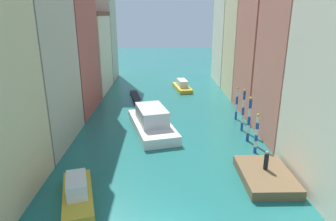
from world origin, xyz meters
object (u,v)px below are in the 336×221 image
object	(u,v)px
waterfront_dock	(265,176)
motorboat_0	(77,193)
mooring_pole_0	(257,133)
mooring_pole_1	(249,119)
person_on_dock	(266,161)
mooring_pole_3	(237,103)
gondola_black	(137,99)
mooring_pole_2	(243,110)
vaporetto_white	(152,122)
motorboat_1	(182,86)

from	to	relation	value
waterfront_dock	motorboat_0	size ratio (longest dim) A/B	0.91
mooring_pole_0	waterfront_dock	bearing A→B (deg)	-97.54
mooring_pole_0	mooring_pole_1	bearing A→B (deg)	89.34
waterfront_dock	mooring_pole_1	bearing A→B (deg)	84.90
person_on_dock	mooring_pole_0	xyz separation A→B (m)	(0.57, 4.47, 0.51)
mooring_pole_1	mooring_pole_3	world-z (taller)	mooring_pole_1
waterfront_dock	mooring_pole_1	world-z (taller)	mooring_pole_1
mooring_pole_3	gondola_black	bearing A→B (deg)	146.90
waterfront_dock	mooring_pole_2	xyz separation A→B (m)	(0.85, 10.52, 2.04)
mooring_pole_0	mooring_pole_2	world-z (taller)	mooring_pole_2
mooring_pole_2	vaporetto_white	distance (m)	10.17
gondola_black	motorboat_1	bearing A→B (deg)	43.14
mooring_pole_1	motorboat_0	size ratio (longest dim) A/B	0.75
gondola_black	motorboat_1	distance (m)	10.03
mooring_pole_1	vaporetto_white	bearing A→B (deg)	162.48
person_on_dock	mooring_pole_0	distance (m)	4.53
vaporetto_white	motorboat_0	bearing A→B (deg)	-109.85
mooring_pole_0	mooring_pole_2	xyz separation A→B (m)	(0.21, 5.67, 0.43)
mooring_pole_3	waterfront_dock	bearing A→B (deg)	-94.31
motorboat_1	mooring_pole_2	bearing A→B (deg)	-74.08
mooring_pole_0	mooring_pole_2	distance (m)	5.69
gondola_black	motorboat_1	world-z (taller)	motorboat_1
person_on_dock	vaporetto_white	distance (m)	13.87
waterfront_dock	mooring_pole_3	bearing A→B (deg)	85.69
gondola_black	vaporetto_white	bearing A→B (deg)	-77.49
motorboat_0	motorboat_1	bearing A→B (deg)	73.65
mooring_pole_2	waterfront_dock	bearing A→B (deg)	-94.64
mooring_pole_1	mooring_pole_2	bearing A→B (deg)	86.51
person_on_dock	vaporetto_white	size ratio (longest dim) A/B	0.15
waterfront_dock	mooring_pole_2	bearing A→B (deg)	85.36
mooring_pole_1	motorboat_0	xyz separation A→B (m)	(-14.64, -10.02, -1.76)
mooring_pole_1	motorboat_0	distance (m)	17.82
mooring_pole_0	motorboat_1	distance (m)	25.27
vaporetto_white	gondola_black	distance (m)	12.33
motorboat_1	vaporetto_white	bearing A→B (deg)	-103.84
motorboat_1	mooring_pole_3	bearing A→B (deg)	-69.76
mooring_pole_3	motorboat_1	xyz separation A→B (m)	(-5.64, 15.30, -1.49)
waterfront_dock	motorboat_1	distance (m)	29.89
motorboat_0	motorboat_1	xyz separation A→B (m)	(9.39, 32.01, -0.03)
mooring_pole_0	motorboat_0	bearing A→B (deg)	-153.38
waterfront_dock	mooring_pole_0	distance (m)	5.15
mooring_pole_3	motorboat_0	xyz separation A→B (m)	(-15.04, -16.71, -1.46)
motorboat_0	motorboat_1	size ratio (longest dim) A/B	0.91
vaporetto_white	motorboat_0	world-z (taller)	vaporetto_white
motorboat_0	motorboat_1	world-z (taller)	motorboat_0
waterfront_dock	motorboat_0	distance (m)	14.18
motorboat_0	vaporetto_white	bearing A→B (deg)	70.15
mooring_pole_2	motorboat_1	size ratio (longest dim) A/B	0.69
vaporetto_white	motorboat_0	size ratio (longest dim) A/B	1.68
person_on_dock	gondola_black	distance (m)	25.34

